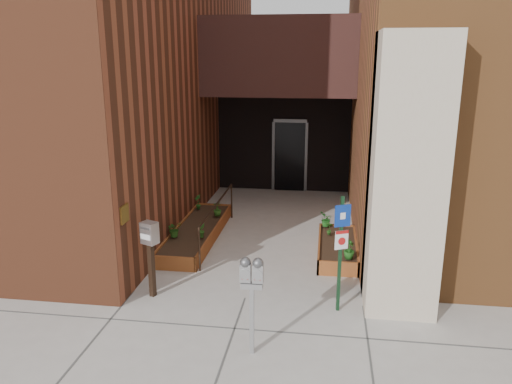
% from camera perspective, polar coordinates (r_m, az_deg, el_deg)
% --- Properties ---
extents(ground, '(80.00, 80.00, 0.00)m').
position_cam_1_polar(ground, '(8.79, -1.27, -12.04)').
color(ground, '#9E9991').
rests_on(ground, ground).
extents(architecture, '(20.00, 14.60, 10.00)m').
position_cam_1_polar(architecture, '(14.69, 2.48, 19.02)').
color(architecture, brown).
rests_on(architecture, ground).
extents(planter_left, '(0.90, 3.60, 0.30)m').
position_cam_1_polar(planter_left, '(11.46, -6.76, -4.69)').
color(planter_left, brown).
rests_on(planter_left, ground).
extents(planter_right, '(0.80, 2.20, 0.30)m').
position_cam_1_polar(planter_right, '(10.64, 9.27, -6.40)').
color(planter_right, brown).
rests_on(planter_right, ground).
extents(handrail, '(0.04, 3.34, 0.90)m').
position_cam_1_polar(handrail, '(11.10, -4.43, -1.95)').
color(handrail, black).
rests_on(handrail, ground).
extents(parking_meter, '(0.32, 0.15, 1.44)m').
position_cam_1_polar(parking_meter, '(6.83, -0.49, -10.04)').
color(parking_meter, '#969799').
rests_on(parking_meter, ground).
extents(sign_post, '(0.25, 0.13, 1.95)m').
position_cam_1_polar(sign_post, '(8.01, 9.69, -5.66)').
color(sign_post, '#13351C').
rests_on(sign_post, ground).
extents(payment_dropbox, '(0.32, 0.29, 1.35)m').
position_cam_1_polar(payment_dropbox, '(8.66, -12.01, -5.76)').
color(payment_dropbox, black).
rests_on(payment_dropbox, ground).
extents(shrub_left_a, '(0.43, 0.43, 0.34)m').
position_cam_1_polar(shrub_left_a, '(10.78, -9.32, -4.19)').
color(shrub_left_a, '#245518').
rests_on(shrub_left_a, planter_left).
extents(shrub_left_b, '(0.23, 0.23, 0.32)m').
position_cam_1_polar(shrub_left_b, '(10.67, -6.30, -4.34)').
color(shrub_left_b, '#255117').
rests_on(shrub_left_b, planter_left).
extents(shrub_left_c, '(0.24, 0.24, 0.34)m').
position_cam_1_polar(shrub_left_c, '(12.04, -4.44, -1.93)').
color(shrub_left_c, '#265217').
rests_on(shrub_left_c, planter_left).
extents(shrub_left_d, '(0.28, 0.28, 0.38)m').
position_cam_1_polar(shrub_left_d, '(12.61, -6.65, -1.11)').
color(shrub_left_d, '#1B5017').
rests_on(shrub_left_d, planter_left).
extents(shrub_right_a, '(0.28, 0.28, 0.38)m').
position_cam_1_polar(shrub_right_a, '(9.68, 10.61, -6.45)').
color(shrub_right_a, '#1C5217').
rests_on(shrub_right_a, planter_right).
extents(shrub_right_b, '(0.22, 0.22, 0.30)m').
position_cam_1_polar(shrub_right_b, '(10.86, 8.39, -4.12)').
color(shrub_right_b, '#235A19').
rests_on(shrub_right_b, planter_right).
extents(shrub_right_c, '(0.33, 0.33, 0.34)m').
position_cam_1_polar(shrub_right_c, '(11.37, 8.02, -3.11)').
color(shrub_right_c, '#1C5F1B').
rests_on(shrub_right_c, planter_right).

